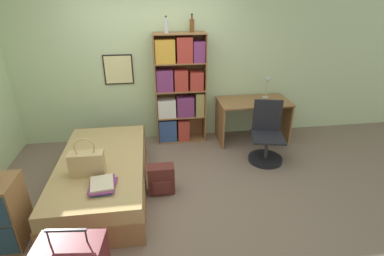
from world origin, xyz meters
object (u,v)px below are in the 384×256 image
Objects in this scene: book_stack_on_bed at (102,185)px; bottle_brown at (192,25)px; backpack at (161,180)px; desk_lamp at (268,82)px; bookcase at (179,90)px; handbag at (87,163)px; bottle_green at (166,27)px; desk_chair at (266,143)px; desk at (253,113)px; bed at (103,175)px.

bottle_brown is (1.26, 1.99, 1.43)m from book_stack_on_bed.
desk_lamp is at bearing 37.04° from backpack.
bookcase reaches higher than book_stack_on_bed.
handbag is 1.24× the size of book_stack_on_bed.
bottle_brown is (0.40, 0.07, 0.01)m from bottle_green.
bottle_green is at bearing 149.95° from desk_chair.
desk_lamp reaches higher than desk.
bottle_brown reaches higher than handbag.
bottle_green is (-0.18, -0.03, 1.00)m from bookcase.
bottle_brown is 2.39m from backpack.
bottle_brown is at bearing 139.09° from desk_chair.
book_stack_on_bed is at bearing -80.53° from bed.
desk_lamp is (1.30, -0.08, -0.93)m from bottle_brown.
book_stack_on_bed is 0.31× the size of desk.
handbag is at bearing -162.20° from desk_chair.
bookcase is 1.53m from desk_lamp.
handbag is at bearing -168.53° from backpack.
bottle_brown is at bearing 176.57° from desk_lamp.
handbag is 1.88× the size of bottle_green.
bottle_brown reaches higher than desk_lamp.
bookcase is 1.33m from desk.
handbag is 3.22m from desk_lamp.
bookcase is 1.04m from bottle_brown.
desk_lamp is (1.70, -0.01, -0.92)m from bottle_green.
bed is 5.24× the size of backpack.
bottle_brown is at bearing 9.46° from bottle_green.
bed is 0.68m from book_stack_on_bed.
desk_lamp is (0.27, 0.12, 0.50)m from desk.
bottle_green reaches higher than desk_lamp.
bottle_green reaches higher than backpack.
desk_chair is at bearing -89.91° from desk.
bookcase reaches higher than bed.
handbag reaches higher than backpack.
bottle_green reaches higher than book_stack_on_bed.
book_stack_on_bed is 2.55m from desk_chair.
desk is (1.43, -0.13, -1.42)m from bottle_green.
bottle_green reaches higher than handbag.
desk_chair is (0.00, -0.70, -0.22)m from desk.
desk is (2.29, 1.79, 0.00)m from book_stack_on_bed.
desk is at bearing 30.98° from handbag.
desk_lamp is at bearing 26.02° from bed.
desk is 2.14m from backpack.
desk is 1.29× the size of desk_chair.
backpack is (0.84, 0.17, -0.43)m from handbag.
desk is (1.26, -0.16, -0.42)m from bookcase.
desk_chair is 1.76m from backpack.
bookcase is at bearing 145.67° from desk_chair.
handbag is (-0.09, -0.32, 0.39)m from bed.
desk_chair is (1.26, -0.86, -0.64)m from bookcase.
book_stack_on_bed is at bearing -122.35° from bottle_brown.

